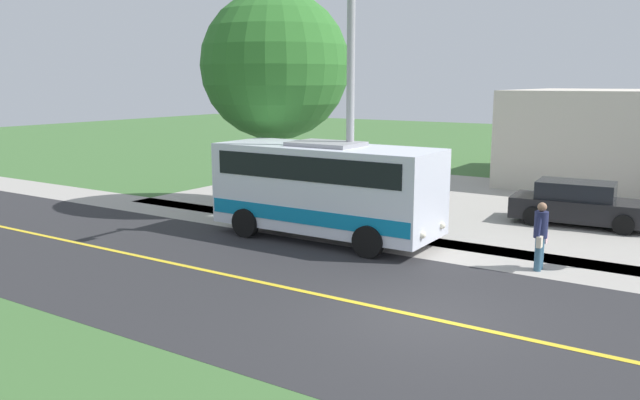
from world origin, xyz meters
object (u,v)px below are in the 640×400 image
at_px(street_light_pole, 348,97).
at_px(pedestrian_with_bags, 541,234).
at_px(parked_car_near, 579,204).
at_px(tree_curbside, 275,66).
at_px(shuttle_bus_front, 326,186).

bearing_deg(street_light_pole, pedestrian_with_bags, 87.80).
relative_size(street_light_pole, parked_car_near, 1.72).
bearing_deg(tree_curbside, street_light_pole, 61.08).
height_order(street_light_pole, parked_car_near, street_light_pole).
xyz_separation_m(pedestrian_with_bags, parked_car_near, (-6.09, -0.23, -0.26)).
bearing_deg(shuttle_bus_front, tree_curbside, -125.46).
relative_size(shuttle_bus_front, street_light_pole, 0.91).
height_order(shuttle_bus_front, parked_car_near, shuttle_bus_front).
height_order(parked_car_near, tree_curbside, tree_curbside).
bearing_deg(parked_car_near, shuttle_bus_front, -44.61).
height_order(street_light_pole, tree_curbside, tree_curbside).
distance_m(pedestrian_with_bags, tree_curbside, 11.56).
relative_size(pedestrian_with_bags, parked_car_near, 0.39).
xyz_separation_m(shuttle_bus_front, street_light_pole, (-0.33, 0.56, 2.67)).
bearing_deg(parked_car_near, pedestrian_with_bags, 2.19).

